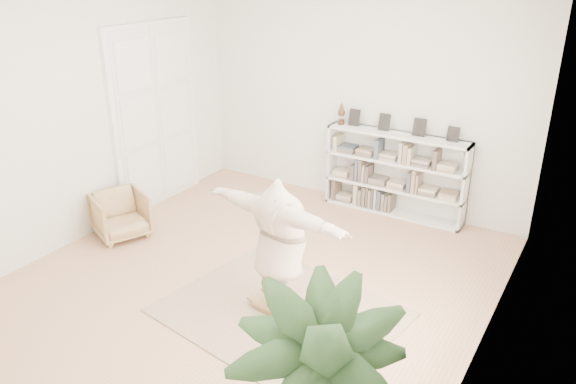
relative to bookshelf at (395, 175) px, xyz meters
The scene contains 7 objects.
floor 2.98m from the bookshelf, 104.79° to the right, with size 6.00×6.00×0.00m, color tan.
doors 3.84m from the bookshelf, 156.24° to the right, with size 0.09×1.78×2.92m.
bookshelf is the anchor object (origin of this frame).
armchair 4.14m from the bookshelf, 137.54° to the right, with size 0.70×0.72×0.66m, color tan.
rug 3.29m from the bookshelf, 91.30° to the right, with size 2.50×2.00×0.02m, color tan.
rocker_board 3.28m from the bookshelf, 91.30° to the right, with size 0.57×0.39×0.11m.
person 3.24m from the bookshelf, 91.30° to the right, with size 1.92×0.52×1.56m, color #C4A893.
Camera 1 is at (3.53, -4.92, 3.77)m, focal length 35.00 mm.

